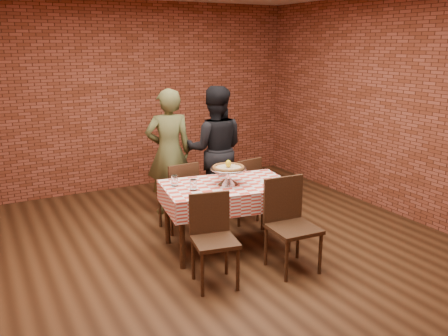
{
  "coord_description": "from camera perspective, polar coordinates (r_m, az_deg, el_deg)",
  "views": [
    {
      "loc": [
        -2.21,
        -4.17,
        2.27
      ],
      "look_at": [
        0.2,
        0.26,
        0.92
      ],
      "focal_mm": 37.57,
      "sensor_mm": 36.0,
      "label": 1
    }
  ],
  "objects": [
    {
      "name": "back_wall",
      "position": [
        7.55,
        -11.4,
        8.48
      ],
      "size": [
        5.5,
        0.0,
        5.5
      ],
      "primitive_type": "plane",
      "rotation": [
        1.57,
        0.0,
        0.0
      ],
      "color": "maroon",
      "rests_on": "ground"
    },
    {
      "name": "sweetener_packet_a",
      "position": [
        5.25,
        7.33,
        -1.85
      ],
      "size": [
        0.06,
        0.04,
        0.0
      ],
      "primitive_type": "cube",
      "rotation": [
        0.0,
        0.0,
        0.2
      ],
      "color": "white",
      "rests_on": "tablecloth"
    },
    {
      "name": "diner_olive",
      "position": [
        6.32,
        -6.71,
        1.93
      ],
      "size": [
        0.7,
        0.54,
        1.7
      ],
      "primitive_type": "imported",
      "rotation": [
        0.0,
        0.0,
        2.91
      ],
      "color": "brown",
      "rests_on": "ground"
    },
    {
      "name": "ground",
      "position": [
        5.24,
        -0.51,
        -10.69
      ],
      "size": [
        6.0,
        6.0,
        0.0
      ],
      "primitive_type": "plane",
      "color": "black",
      "rests_on": "ground"
    },
    {
      "name": "chair_near_left",
      "position": [
        4.49,
        -1.12,
        -9.05
      ],
      "size": [
        0.47,
        0.47,
        0.88
      ],
      "primitive_type": null,
      "rotation": [
        0.0,
        0.0,
        -0.19
      ],
      "color": "#422915",
      "rests_on": "ground"
    },
    {
      "name": "pizza_stand",
      "position": [
        5.16,
        0.53,
        -1.01
      ],
      "size": [
        0.43,
        0.43,
        0.18
      ],
      "primitive_type": null,
      "rotation": [
        0.0,
        0.0,
        -0.05
      ],
      "color": "silver",
      "rests_on": "tablecloth"
    },
    {
      "name": "chair_far_left",
      "position": [
        5.85,
        -5.66,
        -3.33
      ],
      "size": [
        0.42,
        0.42,
        0.88
      ],
      "primitive_type": null,
      "rotation": [
        0.0,
        0.0,
        3.2
      ],
      "color": "#422915",
      "rests_on": "ground"
    },
    {
      "name": "pizza",
      "position": [
        5.13,
        0.53,
        0.02
      ],
      "size": [
        0.37,
        0.37,
        0.03
      ],
      "primitive_type": "cylinder",
      "rotation": [
        0.0,
        0.0,
        -0.05
      ],
      "color": "#C9B58D",
      "rests_on": "pizza_stand"
    },
    {
      "name": "tablecloth",
      "position": [
        5.22,
        0.35,
        -3.2
      ],
      "size": [
        1.53,
        1.07,
        0.24
      ],
      "primitive_type": null,
      "rotation": [
        0.0,
        0.0,
        -0.15
      ],
      "color": "#D3402F",
      "rests_on": "table"
    },
    {
      "name": "water_glass_left",
      "position": [
        4.96,
        -3.75,
        -2.06
      ],
      "size": [
        0.08,
        0.08,
        0.12
      ],
      "primitive_type": "cylinder",
      "rotation": [
        0.0,
        0.0,
        -0.15
      ],
      "color": "white",
      "rests_on": "tablecloth"
    },
    {
      "name": "table",
      "position": [
        5.31,
        0.34,
        -5.91
      ],
      "size": [
        1.49,
        1.02,
        0.75
      ],
      "primitive_type": "cube",
      "rotation": [
        0.0,
        0.0,
        -0.15
      ],
      "color": "#422915",
      "rests_on": "ground"
    },
    {
      "name": "water_glass_right",
      "position": [
        5.13,
        -6.04,
        -1.54
      ],
      "size": [
        0.08,
        0.08,
        0.12
      ],
      "primitive_type": "cylinder",
      "rotation": [
        0.0,
        0.0,
        -0.15
      ],
      "color": "white",
      "rests_on": "tablecloth"
    },
    {
      "name": "lemon",
      "position": [
        5.12,
        0.53,
        0.53
      ],
      "size": [
        0.07,
        0.07,
        0.08
      ],
      "primitive_type": "ellipsoid",
      "rotation": [
        0.0,
        0.0,
        -0.05
      ],
      "color": "yellow",
      "rests_on": "pizza"
    },
    {
      "name": "side_plate",
      "position": [
        5.27,
        5.2,
        -1.67
      ],
      "size": [
        0.16,
        0.16,
        0.01
      ],
      "primitive_type": "cylinder",
      "rotation": [
        0.0,
        0.0,
        -0.15
      ],
      "color": "white",
      "rests_on": "tablecloth"
    },
    {
      "name": "sweetener_packet_b",
      "position": [
        5.34,
        7.3,
        -1.55
      ],
      "size": [
        0.06,
        0.04,
        0.0
      ],
      "primitive_type": "cube",
      "rotation": [
        0.0,
        0.0,
        -0.2
      ],
      "color": "white",
      "rests_on": "tablecloth"
    },
    {
      "name": "condiment_caddy",
      "position": [
        5.44,
        -0.33,
        -0.31
      ],
      "size": [
        0.12,
        0.1,
        0.15
      ],
      "primitive_type": "cube",
      "rotation": [
        0.0,
        0.0,
        -0.15
      ],
      "color": "silver",
      "rests_on": "tablecloth"
    },
    {
      "name": "chair_near_right",
      "position": [
        4.82,
        8.45,
        -7.08
      ],
      "size": [
        0.48,
        0.48,
        0.94
      ],
      "primitive_type": null,
      "rotation": [
        0.0,
        0.0,
        -0.06
      ],
      "color": "#422915",
      "rests_on": "ground"
    },
    {
      "name": "diner_black",
      "position": [
        6.4,
        -1.12,
        2.29
      ],
      "size": [
        1.04,
        0.96,
        1.72
      ],
      "primitive_type": "imported",
      "rotation": [
        0.0,
        0.0,
        2.68
      ],
      "color": "black",
      "rests_on": "ground"
    },
    {
      "name": "chair_far_right",
      "position": [
        6.1,
        2.04,
        -2.56
      ],
      "size": [
        0.44,
        0.44,
        0.86
      ],
      "primitive_type": null,
      "rotation": [
        0.0,
        0.0,
        3.3
      ],
      "color": "#422915",
      "rests_on": "ground"
    }
  ]
}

